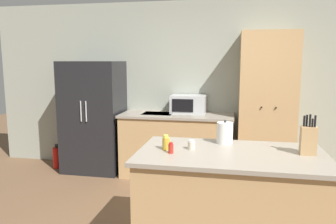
# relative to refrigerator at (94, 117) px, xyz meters

# --- Properties ---
(wall_back) EXTENTS (7.20, 0.06, 2.60)m
(wall_back) POSITION_rel_refrigerator_xyz_m (1.82, 0.36, 0.45)
(wall_back) COLOR #9EA393
(wall_back) RESTS_ON ground_plane
(refrigerator) EXTENTS (0.88, 0.68, 1.70)m
(refrigerator) POSITION_rel_refrigerator_xyz_m (0.00, 0.00, 0.00)
(refrigerator) COLOR black
(refrigerator) RESTS_ON ground_plane
(back_counter) EXTENTS (1.65, 0.69, 0.93)m
(back_counter) POSITION_rel_refrigerator_xyz_m (1.31, -0.00, -0.38)
(back_counter) COLOR tan
(back_counter) RESTS_ON ground_plane
(pantry_cabinet) EXTENTS (0.77, 0.56, 2.11)m
(pantry_cabinet) POSITION_rel_refrigerator_xyz_m (2.58, 0.06, 0.20)
(pantry_cabinet) COLOR tan
(pantry_cabinet) RESTS_ON ground_plane
(kitchen_island) EXTENTS (1.56, 0.90, 0.95)m
(kitchen_island) POSITION_rel_refrigerator_xyz_m (2.11, -1.98, -0.37)
(kitchen_island) COLOR tan
(kitchen_island) RESTS_ON ground_plane
(microwave) EXTENTS (0.51, 0.36, 0.27)m
(microwave) POSITION_rel_refrigerator_xyz_m (1.46, 0.13, 0.22)
(microwave) COLOR #B2B5B7
(microwave) RESTS_ON back_counter
(knife_block) EXTENTS (0.12, 0.08, 0.33)m
(knife_block) POSITION_rel_refrigerator_xyz_m (2.72, -1.93, 0.22)
(knife_block) COLOR tan
(knife_block) RESTS_ON kitchen_island
(spice_bottle_tall_dark) EXTENTS (0.04, 0.04, 0.09)m
(spice_bottle_tall_dark) POSITION_rel_refrigerator_xyz_m (1.62, -2.10, 0.14)
(spice_bottle_tall_dark) COLOR #B2281E
(spice_bottle_tall_dark) RESTS_ON kitchen_island
(spice_bottle_short_red) EXTENTS (0.04, 0.04, 0.08)m
(spice_bottle_short_red) POSITION_rel_refrigerator_xyz_m (1.56, -1.94, 0.14)
(spice_bottle_short_red) COLOR gold
(spice_bottle_short_red) RESTS_ON kitchen_island
(spice_bottle_amber_oil) EXTENTS (0.06, 0.06, 0.08)m
(spice_bottle_amber_oil) POSITION_rel_refrigerator_xyz_m (1.77, -1.95, 0.14)
(spice_bottle_amber_oil) COLOR beige
(spice_bottle_amber_oil) RESTS_ON kitchen_island
(spice_bottle_green_herb) EXTENTS (0.06, 0.06, 0.13)m
(spice_bottle_green_herb) POSITION_rel_refrigerator_xyz_m (1.55, -2.00, 0.16)
(spice_bottle_green_herb) COLOR gold
(spice_bottle_green_herb) RESTS_ON kitchen_island
(kettle) EXTENTS (0.15, 0.15, 0.22)m
(kettle) POSITION_rel_refrigerator_xyz_m (2.04, -1.69, 0.20)
(kettle) COLOR white
(kettle) RESTS_ON kitchen_island
(fire_extinguisher) EXTENTS (0.14, 0.14, 0.39)m
(fire_extinguisher) POSITION_rel_refrigerator_xyz_m (-0.64, -0.03, -0.68)
(fire_extinguisher) COLOR red
(fire_extinguisher) RESTS_ON ground_plane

